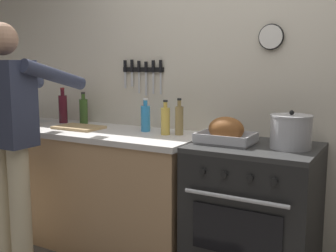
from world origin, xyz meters
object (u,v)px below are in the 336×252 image
bottle_dish_soap (146,118)px  stock_pot (291,132)px  bottle_wine_red (63,108)px  cutting_board (79,127)px  person_cook (9,131)px  stove (253,215)px  bottle_vinegar (179,120)px  bottle_cooking_oil (165,120)px  bottle_olive_oil (84,110)px  roasting_pan (226,132)px

bottle_dish_soap → stock_pot: bearing=-5.4°
bottle_wine_red → cutting_board: bearing=-28.3°
person_cook → stove: bearing=-61.8°
bottle_vinegar → bottle_cooking_oil: 0.10m
stock_pot → bottle_cooking_oil: bearing=176.9°
bottle_dish_soap → stove: bearing=-7.3°
bottle_dish_soap → bottle_vinegar: size_ratio=0.95×
cutting_board → bottle_dish_soap: bearing=15.7°
stove → bottle_cooking_oil: size_ratio=3.65×
bottle_vinegar → stock_pot: bearing=-6.4°
bottle_olive_oil → bottle_vinegar: 0.97m
stock_pot → bottle_wine_red: 1.93m
stock_pot → bottle_dish_soap: bearing=174.6°
bottle_cooking_oil → bottle_wine_red: 1.05m
bottle_vinegar → bottle_wine_red: 1.13m
bottle_wine_red → stove: bearing=-4.7°
person_cook → bottle_wine_red: 0.78m
stove → bottle_cooking_oil: (-0.67, 0.06, 0.55)m
bottle_dish_soap → bottle_cooking_oil: (0.20, -0.05, 0.00)m
bottle_vinegar → bottle_cooking_oil: bottle_vinegar is taller
bottle_olive_oil → bottle_dish_soap: bearing=-7.7°
bottle_wine_red → bottle_olive_oil: bearing=20.0°
stock_pot → bottle_dish_soap: size_ratio=1.00×
cutting_board → stock_pot: bearing=1.6°
cutting_board → bottle_olive_oil: bearing=123.0°
roasting_pan → cutting_board: size_ratio=0.98×
cutting_board → bottle_olive_oil: (-0.15, 0.24, 0.10)m
person_cook → stock_pot: bearing=-64.0°
roasting_pan → bottle_cooking_oil: bearing=169.8°
stove → bottle_wine_red: size_ratio=3.01×
stock_pot → cutting_board: stock_pot is taller
cutting_board → bottle_vinegar: bottle_vinegar is taller
person_cook → cutting_board: person_cook is taller
stock_pot → bottle_wine_red: bearing=176.1°
stove → bottle_vinegar: size_ratio=3.48×
stock_pot → bottle_vinegar: bearing=173.6°
person_cook → bottle_cooking_oil: bearing=-44.9°
stove → bottle_olive_oil: size_ratio=3.41×
bottle_vinegar → bottle_cooking_oil: size_ratio=1.05×
roasting_pan → stock_pot: stock_pot is taller
bottle_olive_oil → bottle_cooking_oil: (0.87, -0.14, -0.01)m
person_cook → bottle_olive_oil: size_ratio=6.30×
stock_pot → bottle_wine_red: size_ratio=0.82×
bottle_vinegar → bottle_wine_red: bottle_wine_red is taller
bottle_wine_red → person_cook: bearing=-73.1°
stove → bottle_dish_soap: 1.04m
cutting_board → stove: bearing=1.4°
person_cook → roasting_pan: size_ratio=4.72×
bottle_vinegar → bottle_cooking_oil: bearing=-155.1°
bottle_olive_oil → bottle_wine_red: size_ratio=0.88×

